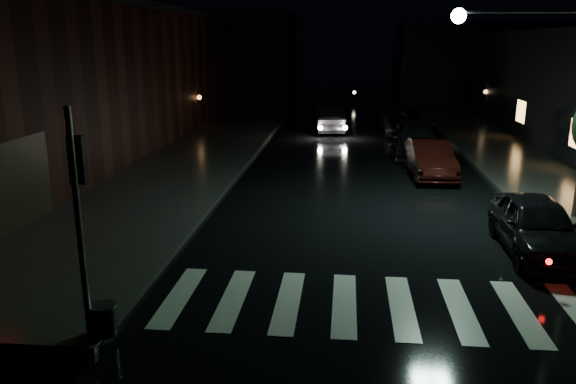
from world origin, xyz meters
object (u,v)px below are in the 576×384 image
(parked_car_c, at_px, (418,141))
(oncoming_car, at_px, (329,119))
(parked_car_a, at_px, (536,225))
(parked_car_d, at_px, (404,121))
(parked_car_b, at_px, (430,159))

(parked_car_c, relative_size, oncoming_car, 1.05)
(parked_car_a, xyz_separation_m, parked_car_d, (-1.56, 19.35, 0.02))
(parked_car_a, xyz_separation_m, parked_car_c, (-1.56, 12.71, -0.03))
(parked_car_a, height_order, parked_car_c, parked_car_a)
(parked_car_a, relative_size, oncoming_car, 0.94)
(parked_car_c, xyz_separation_m, oncoming_car, (-4.52, 7.08, 0.06))
(parked_car_c, bearing_deg, parked_car_b, -84.03)
(parked_car_d, bearing_deg, parked_car_a, -87.85)
(parked_car_c, height_order, parked_car_d, parked_car_d)
(parked_car_a, bearing_deg, oncoming_car, 107.89)
(parked_car_d, height_order, oncoming_car, oncoming_car)
(parked_car_a, height_order, oncoming_car, oncoming_car)
(parked_car_c, xyz_separation_m, parked_car_d, (0.00, 6.64, 0.05))
(parked_car_b, bearing_deg, oncoming_car, 109.97)
(parked_car_a, bearing_deg, parked_car_d, 95.41)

